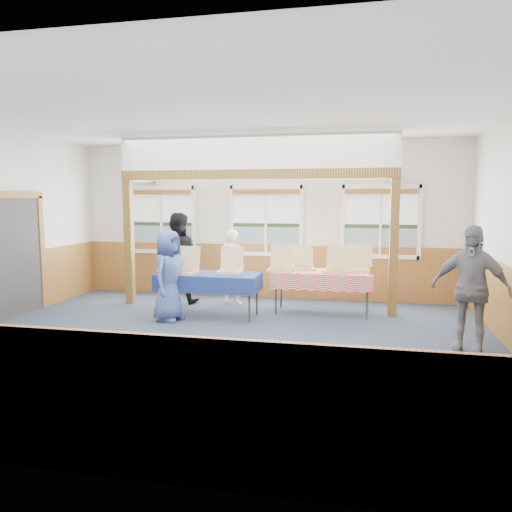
{
  "coord_description": "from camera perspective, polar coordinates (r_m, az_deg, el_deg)",
  "views": [
    {
      "loc": [
        1.97,
        -6.67,
        2.04
      ],
      "look_at": [
        0.32,
        1.0,
        1.15
      ],
      "focal_mm": 35.0,
      "sensor_mm": 36.0,
      "label": 1
    }
  ],
  "objects": [
    {
      "name": "ceiling",
      "position": [
        7.05,
        -4.41,
        15.95
      ],
      "size": [
        8.0,
        8.0,
        0.0
      ],
      "primitive_type": "plane",
      "rotation": [
        3.14,
        0.0,
        0.0
      ],
      "color": "white",
      "rests_on": "wall_back"
    },
    {
      "name": "pizza_box_d",
      "position": [
        9.23,
        5.46,
        -1.11
      ],
      "size": [
        0.49,
        0.56,
        0.43
      ],
      "rotation": [
        0.0,
        0.0,
        0.24
      ],
      "color": "beige",
      "rests_on": "table_right"
    },
    {
      "name": "wainscot_front",
      "position": [
        4.04,
        -18.79,
        -15.57
      ],
      "size": [
        7.98,
        0.05,
        1.1
      ],
      "primitive_type": "cube",
      "color": "brown",
      "rests_on": "floor"
    },
    {
      "name": "window_left",
      "position": [
        10.99,
        -10.74,
        4.51
      ],
      "size": [
        1.56,
        0.1,
        1.46
      ],
      "color": "white",
      "rests_on": "wall_back"
    },
    {
      "name": "drink_glass",
      "position": [
        8.73,
        13.03,
        -1.62
      ],
      "size": [
        0.07,
        0.07,
        0.15
      ],
      "primitive_type": "cylinder",
      "color": "#A56E1B",
      "rests_on": "table_right"
    },
    {
      "name": "wainscot_back",
      "position": [
        10.44,
        1.15,
        -1.71
      ],
      "size": [
        7.98,
        0.05,
        1.1
      ],
      "primitive_type": "cube",
      "color": "brown",
      "rests_on": "floor"
    },
    {
      "name": "window_right",
      "position": [
        10.13,
        14.06,
        4.27
      ],
      "size": [
        1.56,
        0.1,
        1.46
      ],
      "color": "white",
      "rests_on": "wall_back"
    },
    {
      "name": "pizza_box_f",
      "position": [
        9.12,
        11.75,
        -1.29
      ],
      "size": [
        0.44,
        0.53,
        0.47
      ],
      "rotation": [
        0.0,
        0.0,
        -0.03
      ],
      "color": "beige",
      "rests_on": "table_right"
    },
    {
      "name": "table_right",
      "position": [
        9.02,
        7.58,
        -2.11
      ],
      "size": [
        1.9,
        1.21,
        0.76
      ],
      "rotation": [
        0.0,
        0.0,
        0.25
      ],
      "color": "#323232",
      "rests_on": "floor"
    },
    {
      "name": "wall_front",
      "position": [
        3.75,
        -19.58,
        -0.65
      ],
      "size": [
        8.0,
        0.0,
        8.0
      ],
      "primitive_type": "plane",
      "rotation": [
        -1.57,
        0.0,
        0.0
      ],
      "color": "silver",
      "rests_on": "floor"
    },
    {
      "name": "cased_opening",
      "position": [
        9.66,
        -25.79,
        -0.03
      ],
      "size": [
        0.06,
        1.3,
        2.1
      ],
      "primitive_type": "cube",
      "color": "#323232",
      "rests_on": "wall_left"
    },
    {
      "name": "woman_white",
      "position": [
        9.74,
        -2.74,
        -1.22
      ],
      "size": [
        0.61,
        0.48,
        1.47
      ],
      "primitive_type": "imported",
      "rotation": [
        0.0,
        0.0,
        2.88
      ],
      "color": "white",
      "rests_on": "floor"
    },
    {
      "name": "pizza_box_e",
      "position": [
        8.91,
        9.19,
        -1.41
      ],
      "size": [
        0.48,
        0.56,
        0.47
      ],
      "rotation": [
        0.0,
        0.0,
        -0.1
      ],
      "color": "beige",
      "rests_on": "table_right"
    },
    {
      "name": "post_right",
      "position": [
        9.02,
        15.48,
        0.92
      ],
      "size": [
        0.15,
        0.15,
        2.4
      ],
      "primitive_type": "cube",
      "color": "#523512",
      "rests_on": "floor"
    },
    {
      "name": "window_mid",
      "position": [
        10.32,
        1.15,
        4.5
      ],
      "size": [
        1.56,
        0.1,
        1.46
      ],
      "color": "white",
      "rests_on": "wall_back"
    },
    {
      "name": "woman_black",
      "position": [
        9.95,
        -8.98,
        -0.21
      ],
      "size": [
        0.91,
        0.73,
        1.78
      ],
      "primitive_type": "imported",
      "rotation": [
        0.0,
        0.0,
        3.21
      ],
      "color": "black",
      "rests_on": "floor"
    },
    {
      "name": "wall_back",
      "position": [
        10.36,
        1.19,
        4.07
      ],
      "size": [
        8.0,
        0.0,
        8.0
      ],
      "primitive_type": "plane",
      "rotation": [
        1.57,
        0.0,
        0.0
      ],
      "color": "silver",
      "rests_on": "floor"
    },
    {
      "name": "pizza_box_c",
      "position": [
        9.0,
        2.77,
        -1.27
      ],
      "size": [
        0.42,
        0.52,
        0.45
      ],
      "rotation": [
        0.0,
        0.0,
        0.02
      ],
      "color": "beige",
      "rests_on": "table_right"
    },
    {
      "name": "pizza_box_a",
      "position": [
        8.73,
        -8.17,
        -1.57
      ],
      "size": [
        0.42,
        0.51,
        0.46
      ],
      "rotation": [
        0.0,
        0.0,
        -0.0
      ],
      "color": "beige",
      "rests_on": "table_left"
    },
    {
      "name": "man_blue",
      "position": [
        8.51,
        -9.95,
        -2.22
      ],
      "size": [
        0.6,
        0.82,
        1.53
      ],
      "primitive_type": "imported",
      "rotation": [
        0.0,
        0.0,
        1.41
      ],
      "color": "#394F8F",
      "rests_on": "floor"
    },
    {
      "name": "pizza_box_b",
      "position": [
        8.76,
        -2.97,
        -1.49
      ],
      "size": [
        0.45,
        0.53,
        0.45
      ],
      "rotation": [
        0.0,
        0.0,
        0.08
      ],
      "color": "beige",
      "rests_on": "table_left"
    },
    {
      "name": "post_left",
      "position": [
        10.05,
        -14.29,
        1.51
      ],
      "size": [
        0.15,
        0.15,
        2.4
      ],
      "primitive_type": "cube",
      "color": "#523512",
      "rests_on": "floor"
    },
    {
      "name": "veggie_tray",
      "position": [
        8.96,
        -10.03,
        -1.63
      ],
      "size": [
        0.4,
        0.4,
        0.09
      ],
      "color": "black",
      "rests_on": "table_left"
    },
    {
      "name": "cross_beam",
      "position": [
        9.19,
        -0.23,
        9.31
      ],
      "size": [
        5.15,
        0.18,
        0.18
      ],
      "primitive_type": "cube",
      "color": "#523512",
      "rests_on": "post_left"
    },
    {
      "name": "table_left",
      "position": [
        8.72,
        -5.45,
        -2.38
      ],
      "size": [
        1.85,
        0.98,
        0.76
      ],
      "rotation": [
        0.0,
        0.0,
        -0.11
      ],
      "color": "#323232",
      "rests_on": "floor"
    },
    {
      "name": "floor",
      "position": [
        7.24,
        -4.19,
        -9.88
      ],
      "size": [
        8.0,
        8.0,
        0.0
      ],
      "primitive_type": "plane",
      "color": "#252F3C",
      "rests_on": "ground"
    },
    {
      "name": "person_grey",
      "position": [
        7.24,
        23.26,
        -3.46
      ],
      "size": [
        1.08,
        0.75,
        1.71
      ],
      "primitive_type": "imported",
      "rotation": [
        0.0,
        0.0,
        -0.37
      ],
      "color": "slate",
      "rests_on": "floor"
    }
  ]
}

